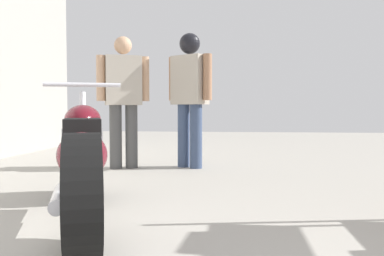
{
  "coord_description": "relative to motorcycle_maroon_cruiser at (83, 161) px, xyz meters",
  "views": [
    {
      "loc": [
        0.42,
        0.11,
        0.72
      ],
      "look_at": [
        -0.01,
        4.06,
        0.54
      ],
      "focal_mm": 38.76,
      "sensor_mm": 36.0,
      "label": 1
    }
  ],
  "objects": [
    {
      "name": "mechanic_in_blue",
      "position": [
        -0.39,
        2.37,
        0.51
      ],
      "size": [
        0.63,
        0.38,
        1.6
      ],
      "color": "#4C4C4C",
      "rests_on": "ground_plane"
    },
    {
      "name": "motorcycle_maroon_cruiser",
      "position": [
        0.0,
        0.0,
        0.0
      ],
      "size": [
        0.94,
        1.92,
        0.93
      ],
      "color": "black",
      "rests_on": "ground_plane"
    },
    {
      "name": "ground_plane",
      "position": [
        0.56,
        1.24,
        -0.4
      ],
      "size": [
        18.62,
        18.62,
        0.0
      ],
      "primitive_type": "plane",
      "color": "#A8A399"
    },
    {
      "name": "mechanic_with_helmet",
      "position": [
        0.4,
        2.53,
        0.59
      ],
      "size": [
        0.6,
        0.43,
        1.65
      ],
      "color": "#384766",
      "rests_on": "ground_plane"
    }
  ]
}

